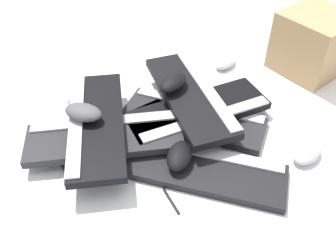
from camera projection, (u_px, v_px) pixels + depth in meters
ground_plane at (164, 129)px, 1.15m from camera, size 3.20×3.20×0.00m
keyboard_0 at (130, 133)px, 1.12m from camera, size 0.44×0.39×0.03m
keyboard_1 at (204, 170)px, 1.01m from camera, size 0.46×0.25×0.03m
keyboard_2 at (194, 118)px, 1.17m from camera, size 0.46×0.28×0.03m
keyboard_3 at (198, 111)px, 1.15m from camera, size 0.46×0.34×0.03m
keyboard_4 at (105, 137)px, 1.06m from camera, size 0.46×0.23×0.03m
keyboard_5 at (190, 95)px, 1.16m from camera, size 0.31×0.46×0.03m
keyboard_6 at (96, 123)px, 1.06m from camera, size 0.23×0.46×0.03m
mouse_0 at (179, 156)px, 1.00m from camera, size 0.09×0.12×0.04m
mouse_1 at (225, 61)px, 1.39m from camera, size 0.11×0.13×0.04m
mouse_2 at (82, 98)px, 1.23m from camera, size 0.13×0.10×0.04m
mouse_3 at (307, 152)px, 1.05m from camera, size 0.12×0.13×0.04m
mouse_4 at (173, 82)px, 1.14m from camera, size 0.12×0.13×0.04m
mouse_5 at (83, 112)px, 1.04m from camera, size 0.12×0.10×0.04m
cable_0 at (134, 143)px, 1.10m from camera, size 0.32×0.45×0.01m
cardboard_box at (313, 43)px, 1.32m from camera, size 0.31×0.31×0.21m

